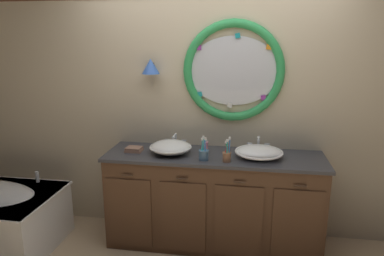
% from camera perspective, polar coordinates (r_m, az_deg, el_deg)
% --- Properties ---
extents(back_wall_assembly, '(6.40, 0.26, 2.60)m').
position_cam_1_polar(back_wall_assembly, '(3.43, 3.52, 4.18)').
color(back_wall_assembly, beige).
rests_on(back_wall_assembly, ground_plane).
extents(vanity_counter, '(1.99, 0.59, 0.89)m').
position_cam_1_polar(vanity_counter, '(3.40, 3.47, -11.47)').
color(vanity_counter, brown).
rests_on(vanity_counter, ground_plane).
extents(sink_basin_left, '(0.39, 0.39, 0.12)m').
position_cam_1_polar(sink_basin_left, '(3.24, -3.49, -3.11)').
color(sink_basin_left, white).
rests_on(sink_basin_left, vanity_counter).
extents(sink_basin_right, '(0.43, 0.43, 0.11)m').
position_cam_1_polar(sink_basin_right, '(3.18, 10.76, -3.85)').
color(sink_basin_right, white).
rests_on(sink_basin_right, vanity_counter).
extents(faucet_set_left, '(0.22, 0.14, 0.13)m').
position_cam_1_polar(faucet_set_left, '(3.45, -2.71, -2.14)').
color(faucet_set_left, silver).
rests_on(faucet_set_left, vanity_counter).
extents(faucet_set_right, '(0.22, 0.12, 0.14)m').
position_cam_1_polar(faucet_set_right, '(3.39, 10.67, -2.70)').
color(faucet_set_right, silver).
rests_on(faucet_set_right, vanity_counter).
extents(toothbrush_holder_left, '(0.09, 0.09, 0.21)m').
position_cam_1_polar(toothbrush_holder_left, '(3.07, 1.90, -4.24)').
color(toothbrush_holder_left, slate).
rests_on(toothbrush_holder_left, vanity_counter).
extents(toothbrush_holder_right, '(0.08, 0.08, 0.22)m').
position_cam_1_polar(toothbrush_holder_right, '(3.04, 5.65, -4.45)').
color(toothbrush_holder_right, '#996647').
rests_on(toothbrush_holder_right, vanity_counter).
extents(soap_dispenser, '(0.06, 0.07, 0.15)m').
position_cam_1_polar(soap_dispenser, '(3.20, 2.09, -3.21)').
color(soap_dispenser, pink).
rests_on(soap_dispenser, vanity_counter).
extents(folded_hand_towel, '(0.15, 0.13, 0.04)m').
position_cam_1_polar(folded_hand_towel, '(3.36, -9.36, -3.42)').
color(folded_hand_towel, '#936B56').
rests_on(folded_hand_towel, vanity_counter).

